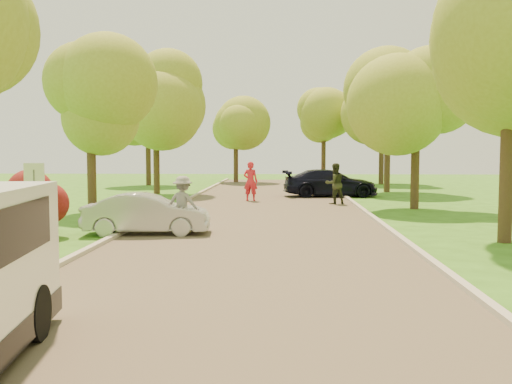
% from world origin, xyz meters
% --- Properties ---
extents(ground, '(100.00, 100.00, 0.00)m').
position_xyz_m(ground, '(0.00, 0.00, 0.00)').
color(ground, '#326A19').
rests_on(ground, ground).
extents(road, '(8.00, 60.00, 0.01)m').
position_xyz_m(road, '(0.00, 8.00, 0.01)').
color(road, '#4C4438').
rests_on(road, ground).
extents(curb_left, '(0.18, 60.00, 0.12)m').
position_xyz_m(curb_left, '(-4.05, 8.00, 0.06)').
color(curb_left, '#B2AD9E').
rests_on(curb_left, ground).
extents(curb_right, '(0.18, 60.00, 0.12)m').
position_xyz_m(curb_right, '(4.05, 8.00, 0.06)').
color(curb_right, '#B2AD9E').
rests_on(curb_right, ground).
extents(street_sign, '(0.55, 0.06, 2.17)m').
position_xyz_m(street_sign, '(-5.80, 4.00, 1.56)').
color(street_sign, '#59595E').
rests_on(street_sign, ground).
extents(red_shrub, '(1.70, 1.70, 1.95)m').
position_xyz_m(red_shrub, '(-6.30, 5.50, 1.10)').
color(red_shrub, '#382619').
rests_on(red_shrub, ground).
extents(tree_l_midb, '(4.30, 4.20, 6.62)m').
position_xyz_m(tree_l_midb, '(-6.81, 12.00, 4.59)').
color(tree_l_midb, '#382619').
rests_on(tree_l_midb, ground).
extents(tree_l_far, '(4.92, 4.80, 7.79)m').
position_xyz_m(tree_l_far, '(-6.39, 22.00, 5.47)').
color(tree_l_far, '#382619').
rests_on(tree_l_far, ground).
extents(tree_r_midb, '(4.51, 4.40, 7.01)m').
position_xyz_m(tree_r_midb, '(6.60, 14.00, 4.88)').
color(tree_r_midb, '#382619').
rests_on(tree_r_midb, ground).
extents(tree_r_far, '(5.33, 5.20, 8.34)m').
position_xyz_m(tree_r_far, '(7.23, 24.00, 5.83)').
color(tree_r_far, '#382619').
rests_on(tree_r_far, ground).
extents(tree_bg_a, '(5.12, 5.00, 7.72)m').
position_xyz_m(tree_bg_a, '(-8.78, 30.00, 5.31)').
color(tree_bg_a, '#382619').
rests_on(tree_bg_a, ground).
extents(tree_bg_b, '(5.12, 5.00, 7.95)m').
position_xyz_m(tree_bg_b, '(8.22, 32.00, 5.54)').
color(tree_bg_b, '#382619').
rests_on(tree_bg_b, ground).
extents(tree_bg_c, '(4.92, 4.80, 7.33)m').
position_xyz_m(tree_bg_c, '(-2.79, 34.00, 5.02)').
color(tree_bg_c, '#382619').
rests_on(tree_bg_c, ground).
extents(tree_bg_d, '(5.12, 5.00, 7.72)m').
position_xyz_m(tree_bg_d, '(4.22, 36.00, 5.31)').
color(tree_bg_d, '#382619').
rests_on(tree_bg_d, ground).
extents(silver_sedan, '(3.83, 1.62, 1.23)m').
position_xyz_m(silver_sedan, '(-3.30, 6.02, 0.62)').
color(silver_sedan, '#AFB0B4').
rests_on(silver_sedan, ground).
extents(dark_sedan, '(5.29, 2.61, 1.48)m').
position_xyz_m(dark_sedan, '(3.30, 20.33, 0.74)').
color(dark_sedan, black).
rests_on(dark_sedan, ground).
extents(longboard, '(0.46, 0.87, 0.10)m').
position_xyz_m(longboard, '(-2.23, 6.11, 0.09)').
color(longboard, black).
rests_on(longboard, ground).
extents(skateboarder, '(1.19, 0.88, 1.64)m').
position_xyz_m(skateboarder, '(-2.23, 6.11, 0.93)').
color(skateboarder, gray).
rests_on(skateboarder, longboard).
extents(person_striped, '(0.79, 0.59, 1.96)m').
position_xyz_m(person_striped, '(-0.87, 17.38, 0.98)').
color(person_striped, red).
rests_on(person_striped, ground).
extents(person_olive, '(1.14, 1.03, 1.92)m').
position_xyz_m(person_olive, '(3.15, 15.89, 0.96)').
color(person_olive, '#292E1C').
rests_on(person_olive, ground).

